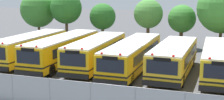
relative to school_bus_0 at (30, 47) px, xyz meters
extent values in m
plane|color=#424244|center=(10.09, 0.00, -1.39)|extent=(160.00, 160.00, 0.00)
cube|color=yellow|center=(0.00, 0.03, -0.02)|extent=(2.47, 10.01, 2.04)
cube|color=white|center=(0.00, 0.03, 1.06)|extent=(2.42, 9.81, 0.12)
cube|color=black|center=(1.23, 0.33, 0.31)|extent=(0.08, 7.79, 0.73)
cube|color=black|center=(-1.23, 0.32, 0.31)|extent=(0.08, 7.79, 0.73)
cube|color=black|center=(0.00, 0.03, -0.43)|extent=(2.50, 10.11, 0.10)
sphere|color=red|center=(0.69, -4.82, 1.16)|extent=(0.18, 0.18, 0.18)
cylinder|color=black|center=(1.09, -3.56, -0.89)|extent=(0.29, 1.00, 1.00)
cylinder|color=black|center=(1.05, 3.23, -0.89)|extent=(0.29, 1.00, 1.00)
cylinder|color=black|center=(-1.09, 3.22, -0.89)|extent=(0.29, 1.00, 1.00)
cube|color=#EAA80C|center=(3.42, 0.06, -0.01)|extent=(2.43, 11.04, 2.06)
cube|color=white|center=(3.42, 0.06, 1.08)|extent=(2.39, 10.82, 0.12)
cube|color=black|center=(3.40, -5.52, -0.86)|extent=(2.44, 0.17, 0.36)
cube|color=black|center=(3.40, -5.47, 0.36)|extent=(1.96, 0.07, 0.99)
cube|color=black|center=(4.64, 0.36, 0.32)|extent=(0.08, 8.60, 0.74)
cube|color=black|center=(2.21, 0.37, 0.32)|extent=(0.08, 8.60, 0.74)
cube|color=black|center=(3.42, 0.06, -0.42)|extent=(2.46, 11.15, 0.10)
sphere|color=red|center=(4.06, -5.31, 1.18)|extent=(0.18, 0.18, 0.18)
sphere|color=red|center=(2.74, -5.30, 1.18)|extent=(0.18, 0.18, 0.18)
cube|color=black|center=(3.40, -5.48, 0.92)|extent=(1.08, 0.08, 0.24)
cylinder|color=black|center=(4.46, -4.06, -0.89)|extent=(0.28, 1.00, 1.00)
cylinder|color=black|center=(2.35, -4.05, -0.89)|extent=(0.28, 1.00, 1.00)
cylinder|color=black|center=(4.49, 3.77, -0.89)|extent=(0.28, 1.00, 1.00)
cylinder|color=black|center=(2.38, 3.78, -0.89)|extent=(0.28, 1.00, 1.00)
cube|color=yellow|center=(6.72, -0.06, -0.03)|extent=(2.70, 10.03, 2.02)
cube|color=white|center=(6.72, -0.06, 1.04)|extent=(2.64, 9.83, 0.12)
cube|color=black|center=(6.85, -5.11, -0.86)|extent=(2.50, 0.22, 0.36)
cube|color=black|center=(6.85, -5.06, 0.34)|extent=(2.01, 0.11, 0.97)
cube|color=black|center=(7.96, 0.28, 0.30)|extent=(0.24, 7.78, 0.73)
cube|color=black|center=(5.47, 0.21, 0.30)|extent=(0.24, 7.78, 0.73)
cube|color=black|center=(6.72, -0.06, -0.43)|extent=(2.72, 10.13, 0.10)
sphere|color=red|center=(7.52, -4.87, 1.14)|extent=(0.18, 0.18, 0.18)
sphere|color=red|center=(6.17, -4.91, 1.14)|extent=(0.18, 0.18, 0.18)
cube|color=black|center=(6.85, -5.07, 0.88)|extent=(1.10, 0.11, 0.24)
cylinder|color=black|center=(7.90, -3.61, -0.89)|extent=(0.31, 1.01, 1.00)
cylinder|color=black|center=(5.73, -3.67, -0.89)|extent=(0.31, 1.01, 1.00)
cylinder|color=black|center=(7.72, 3.16, -0.89)|extent=(0.31, 1.01, 1.00)
cylinder|color=black|center=(5.56, 3.10, -0.89)|extent=(0.31, 1.01, 1.00)
cube|color=#EAA80C|center=(9.99, -0.02, -0.07)|extent=(2.48, 11.45, 1.95)
cube|color=white|center=(9.99, -0.02, 0.96)|extent=(2.43, 11.22, 0.12)
cube|color=black|center=(9.94, -5.80, -0.86)|extent=(2.43, 0.18, 0.36)
cube|color=black|center=(9.94, -5.75, 0.28)|extent=(1.96, 0.08, 0.93)
cube|color=black|center=(11.20, 0.27, 0.24)|extent=(0.11, 8.92, 0.70)
cube|color=black|center=(8.78, 0.29, 0.24)|extent=(0.11, 8.92, 0.70)
cube|color=black|center=(9.99, -0.02, -0.46)|extent=(2.50, 11.56, 0.10)
sphere|color=red|center=(10.60, -5.59, 1.06)|extent=(0.18, 0.18, 0.18)
sphere|color=red|center=(9.29, -5.58, 1.06)|extent=(0.18, 0.18, 0.18)
cube|color=black|center=(9.94, -5.76, 0.80)|extent=(1.07, 0.09, 0.24)
cylinder|color=black|center=(11.01, -4.34, -0.89)|extent=(0.29, 1.00, 1.00)
cylinder|color=black|center=(8.90, -4.33, -0.89)|extent=(0.29, 1.00, 1.00)
cylinder|color=black|center=(11.07, 3.89, -0.89)|extent=(0.29, 1.00, 1.00)
cylinder|color=black|center=(8.97, 3.90, -0.89)|extent=(0.29, 1.00, 1.00)
cube|color=yellow|center=(13.44, -0.20, -0.07)|extent=(2.83, 9.70, 1.94)
cube|color=white|center=(13.44, -0.20, 0.96)|extent=(2.78, 9.51, 0.12)
cube|color=black|center=(13.29, -5.08, -0.86)|extent=(2.60, 0.24, 0.36)
cube|color=black|center=(13.29, -5.03, 0.28)|extent=(2.09, 0.12, 0.93)
cube|color=black|center=(14.74, 0.06, 0.24)|extent=(0.26, 7.51, 0.70)
cube|color=black|center=(12.15, 0.14, 0.24)|extent=(0.26, 7.51, 0.70)
cube|color=black|center=(13.44, -0.20, -0.46)|extent=(2.86, 9.80, 0.10)
sphere|color=red|center=(14.00, -4.89, 1.06)|extent=(0.18, 0.18, 0.18)
sphere|color=red|center=(12.60, -4.84, 1.06)|extent=(0.18, 0.18, 0.18)
cube|color=black|center=(13.29, -5.04, 0.80)|extent=(1.15, 0.11, 0.24)
cylinder|color=black|center=(14.47, -3.65, -0.89)|extent=(0.31, 1.01, 1.00)
cylinder|color=black|center=(12.20, -3.58, -0.89)|extent=(0.31, 1.01, 1.00)
cylinder|color=black|center=(14.66, 2.78, -0.89)|extent=(0.31, 1.01, 1.00)
cylinder|color=black|center=(12.39, 2.84, -0.89)|extent=(0.31, 1.01, 1.00)
cube|color=yellow|center=(16.88, 0.04, -0.07)|extent=(2.56, 10.14, 1.94)
cube|color=white|center=(16.88, 0.04, 0.96)|extent=(2.51, 9.94, 0.12)
cube|color=black|center=(16.93, -5.09, -0.86)|extent=(2.51, 0.18, 0.36)
cube|color=black|center=(16.93, -5.04, 0.28)|extent=(2.02, 0.08, 0.93)
cube|color=black|center=(15.62, 0.32, 0.24)|extent=(0.12, 7.89, 0.70)
cube|color=black|center=(16.88, 0.04, -0.46)|extent=(2.59, 10.24, 0.10)
sphere|color=red|center=(16.25, -4.88, 1.06)|extent=(0.18, 0.18, 0.18)
cube|color=black|center=(16.93, -5.05, 0.80)|extent=(1.11, 0.09, 0.24)
cylinder|color=black|center=(15.82, -3.63, -0.89)|extent=(0.29, 1.00, 1.00)
cylinder|color=black|center=(15.76, 3.28, -0.89)|extent=(0.29, 1.00, 1.00)
cylinder|color=#4C3823|center=(-5.32, 10.19, -0.14)|extent=(0.32, 0.32, 2.51)
sphere|color=#387A2D|center=(-5.32, 10.19, 2.81)|extent=(4.53, 4.53, 4.53)
sphere|color=#387A2D|center=(-4.88, 10.24, 2.98)|extent=(3.33, 3.33, 3.33)
cylinder|color=#4C3823|center=(-1.11, 9.76, 0.14)|extent=(0.35, 0.35, 3.06)
sphere|color=#286623|center=(-1.11, 9.76, 3.11)|extent=(3.86, 3.86, 3.86)
sphere|color=#286623|center=(-1.44, 9.58, 3.17)|extent=(2.54, 2.54, 2.54)
cylinder|color=#4C3823|center=(3.04, 11.36, -0.27)|extent=(0.36, 0.36, 2.24)
sphere|color=#286623|center=(3.04, 11.36, 2.06)|extent=(3.25, 3.25, 3.25)
sphere|color=#286623|center=(2.50, 11.25, 2.25)|extent=(1.83, 1.83, 1.83)
cylinder|color=#4C3823|center=(8.93, 10.62, -0.03)|extent=(0.37, 0.37, 2.73)
sphere|color=#478438|center=(8.93, 10.62, 2.60)|extent=(3.36, 3.36, 3.36)
sphere|color=#478438|center=(9.32, 10.52, 2.44)|extent=(2.16, 2.16, 2.16)
cylinder|color=#4C3823|center=(12.63, 11.71, -0.28)|extent=(0.42, 0.42, 2.23)
sphere|color=#387A2D|center=(12.63, 11.71, 2.04)|extent=(3.20, 3.20, 3.20)
sphere|color=#387A2D|center=(12.61, 11.97, 2.21)|extent=(2.47, 2.47, 2.47)
cylinder|color=#4C3823|center=(16.91, 9.64, 0.03)|extent=(0.31, 0.31, 2.84)
sphere|color=#387A2D|center=(16.91, 9.64, 3.39)|extent=(5.18, 5.18, 5.18)
cylinder|color=#9EA0A3|center=(5.20, -9.89, -0.53)|extent=(0.07, 0.07, 1.73)
cylinder|color=#9EA0A3|center=(7.72, -9.89, -0.53)|extent=(0.07, 0.07, 1.73)
cylinder|color=#9EA0A3|center=(10.24, -9.89, -0.53)|extent=(0.07, 0.07, 1.73)
cube|color=#ADB2B7|center=(10.24, -9.89, -0.53)|extent=(25.21, 0.02, 1.69)
cylinder|color=#9EA0A3|center=(10.24, -9.89, 0.31)|extent=(25.21, 0.04, 0.04)
camera|label=1|loc=(16.63, -24.99, 5.24)|focal=50.35mm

